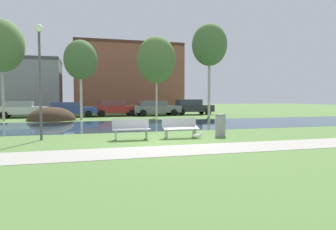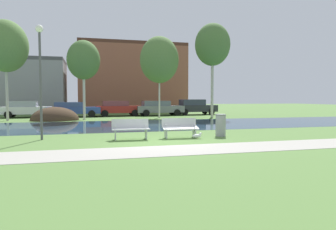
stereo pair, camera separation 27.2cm
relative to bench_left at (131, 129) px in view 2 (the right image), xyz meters
name	(u,v)px [view 2 (the right image)]	position (x,y,z in m)	size (l,w,h in m)	color
ground_plane	(129,123)	(1.10, 8.92, -0.47)	(120.00, 120.00, 0.00)	#517538
paved_path_strip	(175,150)	(1.10, -3.08, -0.47)	(60.00, 2.06, 0.01)	#9E998E
river_band	(134,125)	(1.10, 6.79, -0.47)	(80.00, 8.18, 0.01)	#284256
soil_mound	(55,120)	(-4.34, 12.79, -0.47)	(3.72, 3.20, 2.13)	#423021
bench_left	(131,129)	(0.00, 0.00, 0.00)	(1.61, 0.61, 0.87)	#B2B5B7
bench_right	(180,127)	(2.21, 0.00, 0.00)	(1.61, 0.60, 0.87)	#B2B5B7
trash_bin	(221,125)	(4.21, 0.07, 0.06)	(0.50, 0.50, 1.03)	gray
seagull	(197,136)	(2.85, -0.50, -0.34)	(0.48, 0.18, 0.27)	white
streetlamp	(40,62)	(-3.68, 0.86, 2.80)	(0.32, 0.32, 4.83)	#4C4C51
birch_far_left	(6,46)	(-7.81, 12.94, 5.27)	(3.32, 3.32, 7.74)	#BCB7A8
birch_left	(84,60)	(-2.07, 12.76, 4.36)	(2.64, 2.64, 6.43)	beige
birch_center_left	(159,60)	(4.44, 13.68, 4.70)	(3.45, 3.45, 7.25)	beige
birch_center	(213,45)	(9.29, 13.10, 6.13)	(3.20, 3.20, 8.55)	#BCB7A8
parked_van_nearest_white	(26,109)	(-7.25, 17.13, 0.31)	(4.30, 2.21, 1.46)	silver
parked_sedan_second_blue	(73,109)	(-3.14, 16.62, 0.28)	(4.78, 2.15, 1.39)	#2D4793
parked_hatch_third_red	(118,108)	(1.07, 17.18, 0.31)	(4.41, 2.11, 1.47)	maroon
parked_wagon_fourth_grey	(159,108)	(5.12, 16.94, 0.32)	(4.84, 2.13, 1.48)	slate
parked_suv_fifth_dark	(194,107)	(9.15, 17.52, 0.37)	(4.53, 2.08, 1.62)	#282B30
building_grey_warehouse	(11,86)	(-10.33, 25.43, 2.65)	(11.90, 6.60, 6.25)	gray
building_brick_low	(131,78)	(3.77, 27.04, 3.85)	(13.32, 7.24, 8.64)	brown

